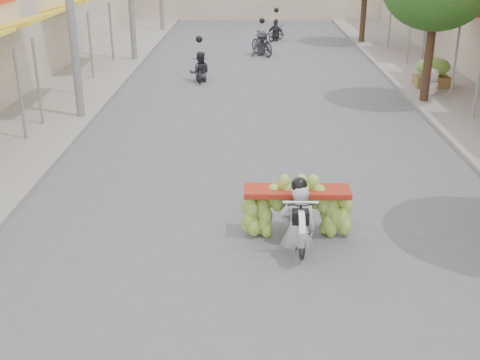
% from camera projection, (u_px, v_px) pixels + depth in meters
% --- Properties ---
extents(sidewalk_left, '(4.00, 60.00, 0.12)m').
position_uv_depth(sidewalk_left, '(58.00, 93.00, 20.91)').
color(sidewalk_left, gray).
rests_on(sidewalk_left, ground).
extents(sidewalk_right, '(4.00, 60.00, 0.12)m').
position_uv_depth(sidewalk_right, '(462.00, 95.00, 20.70)').
color(sidewalk_right, gray).
rests_on(sidewalk_right, ground).
extents(produce_crate_far, '(1.20, 0.88, 1.16)m').
position_uv_depth(produce_crate_far, '(433.00, 70.00, 21.39)').
color(produce_crate_far, brown).
rests_on(produce_crate_far, ground).
extents(banana_motorbike, '(2.20, 1.86, 2.23)m').
position_uv_depth(banana_motorbike, '(298.00, 204.00, 10.63)').
color(banana_motorbike, black).
rests_on(banana_motorbike, ground).
extents(pedestrian, '(1.00, 0.89, 1.74)m').
position_uv_depth(pedestrian, '(433.00, 68.00, 20.31)').
color(pedestrian, white).
rests_on(pedestrian, ground).
extents(bg_motorbike_a, '(0.82, 1.46, 1.95)m').
position_uv_depth(bg_motorbike_a, '(200.00, 61.00, 22.63)').
color(bg_motorbike_a, black).
rests_on(bg_motorbike_a, ground).
extents(bg_motorbike_b, '(1.38, 1.91, 1.95)m').
position_uv_depth(bg_motorbike_b, '(262.00, 38.00, 27.54)').
color(bg_motorbike_b, black).
rests_on(bg_motorbike_b, ground).
extents(bg_motorbike_c, '(1.16, 1.52, 1.95)m').
position_uv_depth(bg_motorbike_c, '(276.00, 25.00, 31.46)').
color(bg_motorbike_c, black).
rests_on(bg_motorbike_c, ground).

